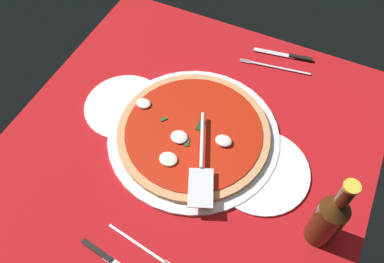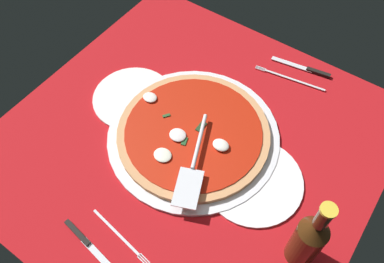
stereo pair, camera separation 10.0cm
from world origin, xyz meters
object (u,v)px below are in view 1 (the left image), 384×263
object	(u,v)px
dinner_plate_left	(125,106)
dinner_plate_right	(261,171)
pizza_server	(201,164)
place_setting_far	(282,62)
beer_bottle	(329,218)
pizza	(192,132)
place_setting_near	(127,255)

from	to	relation	value
dinner_plate_left	dinner_plate_right	distance (cm)	40.56
pizza_server	place_setting_far	world-z (taller)	pizza_server
dinner_plate_left	beer_bottle	size ratio (longest dim) A/B	0.92
pizza_server	dinner_plate_right	bearing A→B (deg)	93.41
beer_bottle	dinner_plate_right	bearing A→B (deg)	150.21
pizza	pizza_server	distance (cm)	11.30
dinner_plate_left	dinner_plate_right	size ratio (longest dim) A/B	0.92
dinner_plate_right	beer_bottle	xyz separation A→B (cm)	(16.96, -9.71, 9.15)
pizza	dinner_plate_right	bearing A→B (deg)	-6.68
dinner_plate_right	place_setting_far	world-z (taller)	place_setting_far
place_setting_near	beer_bottle	size ratio (longest dim) A/B	0.88
pizza_server	place_setting_far	distance (cm)	44.87
pizza_server	beer_bottle	size ratio (longest dim) A/B	1.04
pizza_server	beer_bottle	bearing A→B (deg)	61.02
pizza	beer_bottle	bearing A→B (deg)	-18.12
dinner_plate_right	pizza	distance (cm)	19.99
dinner_plate_left	place_setting_far	world-z (taller)	place_setting_far
pizza_server	place_setting_near	bearing A→B (deg)	-36.52
pizza	beer_bottle	world-z (taller)	beer_bottle
pizza	beer_bottle	xyz separation A→B (cm)	(36.75, -12.03, 7.57)
pizza_server	place_setting_near	xyz separation A→B (cm)	(-6.23, -25.51, -4.23)
pizza	place_setting_near	size ratio (longest dim) A/B	1.84
dinner_plate_right	pizza_server	distance (cm)	15.18
place_setting_far	beer_bottle	xyz separation A→B (cm)	(23.72, -47.47, 9.30)
dinner_plate_left	beer_bottle	xyz separation A→B (cm)	(57.40, -12.94, 9.15)
place_setting_near	place_setting_far	xyz separation A→B (cm)	(12.58, 69.73, -0.00)
dinner_plate_right	pizza	size ratio (longest dim) A/B	0.61
pizza	beer_bottle	distance (cm)	39.40
dinner_plate_left	place_setting_near	world-z (taller)	place_setting_near
place_setting_far	place_setting_near	bearing A→B (deg)	70.61
place_setting_far	pizza	bearing A→B (deg)	60.66
pizza	place_setting_far	distance (cm)	37.80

